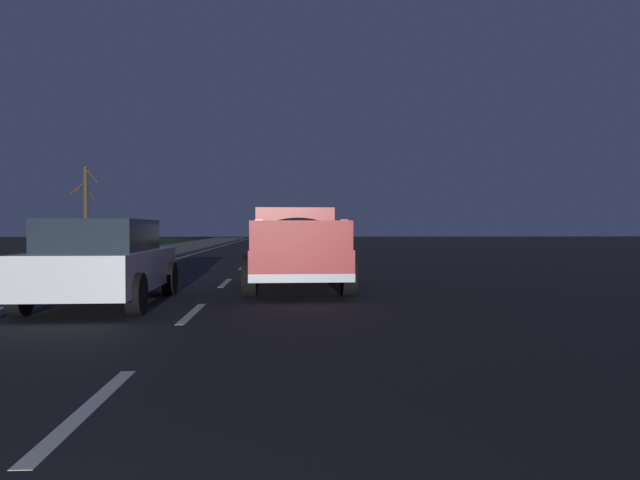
{
  "coord_description": "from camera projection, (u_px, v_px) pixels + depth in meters",
  "views": [
    {
      "loc": [
        -0.95,
        -1.51,
        1.39
      ],
      "look_at": [
        12.54,
        -2.29,
        1.12
      ],
      "focal_mm": 34.12,
      "sensor_mm": 36.0,
      "label": 1
    }
  ],
  "objects": [
    {
      "name": "pickup_truck",
      "position": [
        295.0,
        246.0,
        14.04
      ],
      "size": [
        5.47,
        2.38,
        1.87
      ],
      "color": "maroon",
      "rests_on": "ground"
    },
    {
      "name": "sedan_white",
      "position": [
        104.0,
        261.0,
        10.98
      ],
      "size": [
        4.42,
        2.06,
        1.54
      ],
      "color": "silver",
      "rests_on": "ground"
    },
    {
      "name": "lane_markings",
      "position": [
        201.0,
        257.0,
        29.42
      ],
      "size": [
        108.0,
        3.54,
        0.01
      ],
      "color": "silver",
      "rests_on": "ground"
    },
    {
      "name": "grass_verge",
      "position": [
        13.0,
        259.0,
        27.23
      ],
      "size": [
        108.0,
        6.0,
        0.01
      ],
      "primitive_type": "cube",
      "color": "#1E3819",
      "rests_on": "ground"
    },
    {
      "name": "bare_tree_far",
      "position": [
        86.0,
        206.0,
        38.66
      ],
      "size": [
        1.3,
        1.8,
        5.29
      ],
      "color": "#423323",
      "rests_on": "ground"
    },
    {
      "name": "ground",
      "position": [
        252.0,
        258.0,
        27.84
      ],
      "size": [
        144.0,
        144.0,
        0.0
      ],
      "primitive_type": "plane",
      "color": "black"
    },
    {
      "name": "sidewalk_shoulder",
      "position": [
        126.0,
        257.0,
        27.51
      ],
      "size": [
        108.0,
        4.0,
        0.12
      ],
      "primitive_type": "cube",
      "color": "slate",
      "rests_on": "ground"
    },
    {
      "name": "sedan_tan",
      "position": [
        286.0,
        241.0,
        28.79
      ],
      "size": [
        4.42,
        2.05,
        1.54
      ],
      "color": "#9E845B",
      "rests_on": "ground"
    }
  ]
}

